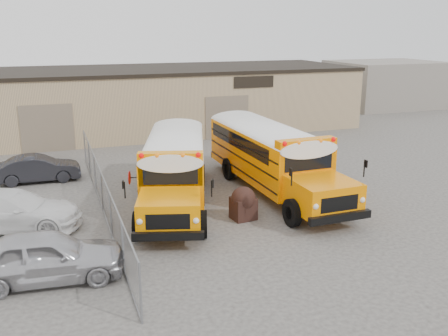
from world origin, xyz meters
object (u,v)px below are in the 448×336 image
object	(u,v)px
school_bus_left	(180,134)
school_bus_right	(222,127)
tarp_bundle	(243,203)
car_dark	(38,169)
car_silver	(45,256)
car_white	(12,210)

from	to	relation	value
school_bus_left	school_bus_right	distance (m)	2.84
tarp_bundle	car_dark	xyz separation A→B (m)	(-7.92, 8.32, -0.03)
school_bus_left	car_dark	world-z (taller)	school_bus_left
school_bus_left	school_bus_right	size ratio (longest dim) A/B	0.97
school_bus_left	tarp_bundle	size ratio (longest dim) A/B	7.73
car_silver	car_white	size ratio (longest dim) A/B	0.91
school_bus_right	car_white	distance (m)	13.85
school_bus_right	car_white	xyz separation A→B (m)	(-11.37, -7.82, -1.09)
tarp_bundle	car_dark	world-z (taller)	tarp_bundle
car_white	car_dark	distance (m)	6.36
car_dark	school_bus_right	bearing A→B (deg)	-80.41
school_bus_left	car_white	world-z (taller)	school_bus_left
school_bus_right	car_dark	distance (m)	10.63
school_bus_right	tarp_bundle	bearing A→B (deg)	-104.41
school_bus_left	tarp_bundle	world-z (taller)	school_bus_left
school_bus_left	car_silver	bearing A→B (deg)	-121.71
tarp_bundle	car_silver	world-z (taller)	car_silver
school_bus_right	car_white	bearing A→B (deg)	-145.49
car_white	car_silver	bearing A→B (deg)	-148.08
school_bus_right	car_silver	distance (m)	16.27
school_bus_left	car_white	size ratio (longest dim) A/B	2.03
school_bus_right	tarp_bundle	distance (m)	10.23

